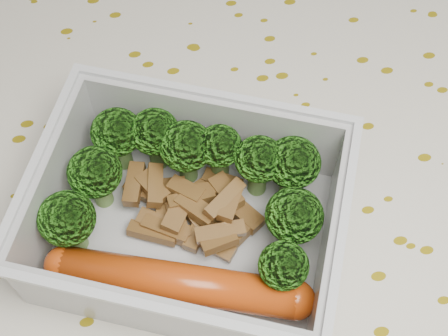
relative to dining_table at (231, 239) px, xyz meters
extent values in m
cube|color=brown|center=(0.00, 0.00, 0.06)|extent=(1.40, 0.90, 0.04)
cube|color=silver|center=(0.00, 0.00, 0.09)|extent=(1.46, 0.96, 0.01)
cube|color=silver|center=(-0.03, -0.03, 0.09)|extent=(0.22, 0.20, 0.00)
cube|color=silver|center=(-0.01, 0.03, 0.12)|extent=(0.16, 0.08, 0.06)
cube|color=silver|center=(-0.06, -0.09, 0.12)|extent=(0.16, 0.08, 0.06)
cube|color=silver|center=(0.04, -0.07, 0.12)|extent=(0.06, 0.12, 0.06)
cube|color=silver|center=(-0.11, 0.00, 0.12)|extent=(0.06, 0.12, 0.06)
cube|color=silver|center=(-0.01, 0.03, 0.15)|extent=(0.17, 0.08, 0.00)
cube|color=silver|center=(-0.06, -0.10, 0.15)|extent=(0.17, 0.08, 0.00)
cube|color=silver|center=(0.05, -0.07, 0.15)|extent=(0.06, 0.13, 0.00)
cube|color=silver|center=(-0.12, 0.01, 0.15)|extent=(0.06, 0.13, 0.00)
cylinder|color=#608C3F|center=(-0.07, 0.03, 0.11)|extent=(0.02, 0.02, 0.03)
ellipsoid|color=#338719|center=(-0.07, 0.03, 0.13)|extent=(0.03, 0.03, 0.03)
cylinder|color=#608C3F|center=(-0.05, 0.03, 0.11)|extent=(0.02, 0.02, 0.03)
ellipsoid|color=#338719|center=(-0.05, 0.03, 0.13)|extent=(0.03, 0.03, 0.03)
cylinder|color=#608C3F|center=(-0.03, 0.01, 0.11)|extent=(0.02, 0.02, 0.03)
ellipsoid|color=#338719|center=(-0.03, 0.01, 0.13)|extent=(0.04, 0.04, 0.03)
cylinder|color=#608C3F|center=(-0.01, 0.01, 0.11)|extent=(0.02, 0.02, 0.03)
ellipsoid|color=#338719|center=(-0.01, 0.01, 0.13)|extent=(0.03, 0.03, 0.02)
cylinder|color=#608C3F|center=(0.02, -0.01, 0.11)|extent=(0.02, 0.02, 0.03)
ellipsoid|color=#338719|center=(0.02, -0.01, 0.13)|extent=(0.03, 0.03, 0.03)
cylinder|color=#608C3F|center=(0.04, -0.01, 0.11)|extent=(0.02, 0.02, 0.03)
ellipsoid|color=#338719|center=(0.04, -0.01, 0.13)|extent=(0.04, 0.04, 0.03)
cylinder|color=#608C3F|center=(-0.09, 0.00, 0.11)|extent=(0.02, 0.02, 0.03)
ellipsoid|color=#338719|center=(-0.09, 0.00, 0.13)|extent=(0.03, 0.03, 0.03)
cylinder|color=#608C3F|center=(0.03, -0.05, 0.11)|extent=(0.02, 0.02, 0.02)
ellipsoid|color=#338719|center=(0.03, -0.05, 0.13)|extent=(0.04, 0.04, 0.03)
cylinder|color=#608C3F|center=(-0.11, -0.02, 0.11)|extent=(0.02, 0.02, 0.03)
ellipsoid|color=#338719|center=(-0.11, -0.02, 0.13)|extent=(0.04, 0.04, 0.03)
cylinder|color=#608C3F|center=(0.01, -0.08, 0.11)|extent=(0.02, 0.02, 0.03)
ellipsoid|color=#338719|center=(0.01, -0.08, 0.13)|extent=(0.03, 0.03, 0.03)
cube|color=brown|center=(-0.02, -0.04, 0.11)|extent=(0.03, 0.01, 0.01)
cube|color=brown|center=(-0.01, -0.01, 0.11)|extent=(0.03, 0.01, 0.01)
cube|color=brown|center=(-0.01, -0.02, 0.12)|extent=(0.03, 0.03, 0.01)
cube|color=brown|center=(-0.01, -0.02, 0.10)|extent=(0.02, 0.03, 0.01)
cube|color=brown|center=(-0.03, -0.01, 0.11)|extent=(0.03, 0.02, 0.01)
cube|color=brown|center=(-0.04, -0.02, 0.10)|extent=(0.01, 0.03, 0.01)
cube|color=brown|center=(-0.05, -0.02, 0.10)|extent=(0.01, 0.03, 0.01)
cube|color=brown|center=(-0.01, 0.00, 0.10)|extent=(0.03, 0.02, 0.01)
cube|color=brown|center=(-0.02, -0.05, 0.10)|extent=(0.03, 0.03, 0.01)
cube|color=brown|center=(-0.02, -0.02, 0.10)|extent=(0.03, 0.02, 0.01)
cube|color=brown|center=(-0.03, -0.02, 0.11)|extent=(0.03, 0.03, 0.01)
cube|color=brown|center=(-0.01, -0.02, 0.10)|extent=(0.01, 0.03, 0.01)
cube|color=brown|center=(-0.06, 0.00, 0.10)|extent=(0.02, 0.02, 0.01)
cube|color=brown|center=(0.00, -0.03, 0.10)|extent=(0.03, 0.03, 0.01)
cube|color=brown|center=(-0.01, -0.03, 0.12)|extent=(0.02, 0.03, 0.01)
cube|color=brown|center=(0.00, -0.04, 0.10)|extent=(0.03, 0.02, 0.01)
cube|color=brown|center=(-0.01, -0.01, 0.11)|extent=(0.02, 0.03, 0.01)
cube|color=brown|center=(-0.03, -0.03, 0.10)|extent=(0.03, 0.03, 0.01)
cube|color=brown|center=(-0.04, -0.02, 0.11)|extent=(0.03, 0.03, 0.01)
cube|color=brown|center=(-0.03, -0.02, 0.11)|extent=(0.03, 0.01, 0.01)
cube|color=brown|center=(-0.05, 0.00, 0.11)|extent=(0.02, 0.03, 0.01)
cube|color=brown|center=(-0.05, 0.00, 0.11)|extent=(0.02, 0.03, 0.01)
cube|color=brown|center=(-0.05, -0.03, 0.10)|extent=(0.03, 0.03, 0.01)
cube|color=brown|center=(-0.04, 0.00, 0.10)|extent=(0.03, 0.01, 0.01)
cube|color=brown|center=(-0.06, -0.02, 0.10)|extent=(0.03, 0.02, 0.01)
cube|color=brown|center=(-0.06, -0.03, 0.10)|extent=(0.03, 0.02, 0.01)
cube|color=brown|center=(-0.02, -0.05, 0.11)|extent=(0.02, 0.01, 0.01)
cube|color=brown|center=(-0.07, 0.00, 0.11)|extent=(0.02, 0.03, 0.01)
cube|color=brown|center=(-0.02, -0.01, 0.10)|extent=(0.02, 0.03, 0.01)
cylinder|color=#B53D0C|center=(-0.05, -0.07, 0.11)|extent=(0.14, 0.07, 0.02)
sphere|color=#B53D0C|center=(0.02, -0.09, 0.11)|extent=(0.02, 0.02, 0.02)
sphere|color=#B53D0C|center=(-0.11, -0.05, 0.11)|extent=(0.02, 0.02, 0.02)
camera|label=1|loc=(-0.04, -0.20, 0.47)|focal=50.00mm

